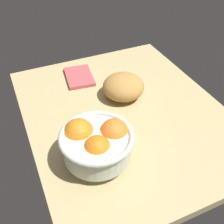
# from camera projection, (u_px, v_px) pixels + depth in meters

# --- Properties ---
(ground_plane) EXTENTS (0.79, 0.65, 0.03)m
(ground_plane) POSITION_uv_depth(u_px,v_px,m) (125.00, 115.00, 0.93)
(ground_plane) COLOR tan
(fruit_bowl) EXTENTS (0.20, 0.20, 0.12)m
(fruit_bowl) POSITION_uv_depth(u_px,v_px,m) (97.00, 142.00, 0.73)
(fruit_bowl) COLOR silver
(fruit_bowl) RESTS_ON ground
(bread_loaf) EXTENTS (0.15, 0.15, 0.08)m
(bread_loaf) POSITION_uv_depth(u_px,v_px,m) (123.00, 87.00, 0.96)
(bread_loaf) COLOR #BC8642
(bread_loaf) RESTS_ON ground
(napkin_folded) EXTENTS (0.16, 0.12, 0.01)m
(napkin_folded) POSITION_uv_depth(u_px,v_px,m) (79.00, 77.00, 1.07)
(napkin_folded) COLOR #B85154
(napkin_folded) RESTS_ON ground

